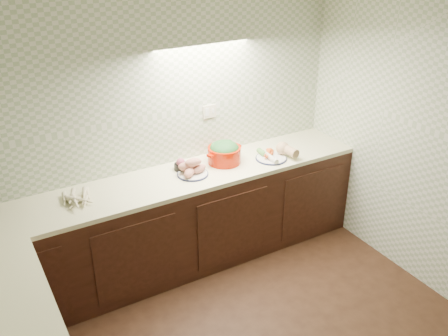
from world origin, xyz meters
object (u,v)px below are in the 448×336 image
dutch_oven (224,152)px  sweet_potato_plate (192,169)px  onion_bowl (182,165)px  veg_plate (276,152)px  parsnip_pile (85,197)px

dutch_oven → sweet_potato_plate: bearing=178.6°
onion_bowl → dutch_oven: bearing=-9.4°
veg_plate → parsnip_pile: bearing=176.8°
veg_plate → dutch_oven: bearing=163.1°
parsnip_pile → dutch_oven: 1.29m
onion_bowl → dutch_oven: size_ratio=0.39×
sweet_potato_plate → dutch_oven: 0.37m
sweet_potato_plate → veg_plate: 0.84m
parsnip_pile → onion_bowl: size_ratio=2.44×
parsnip_pile → onion_bowl: 0.90m
dutch_oven → veg_plate: 0.50m
sweet_potato_plate → veg_plate: bearing=-5.1°
parsnip_pile → sweet_potato_plate: size_ratio=1.29×
onion_bowl → veg_plate: (0.87, -0.21, 0.01)m
onion_bowl → sweet_potato_plate: bearing=-77.3°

